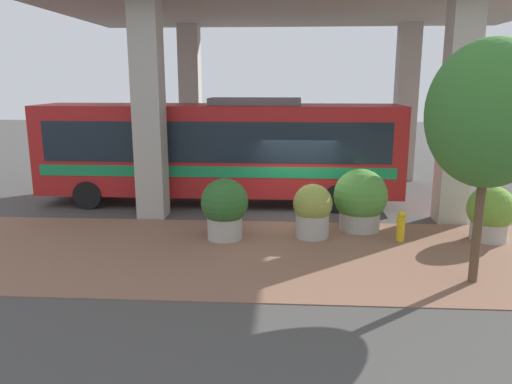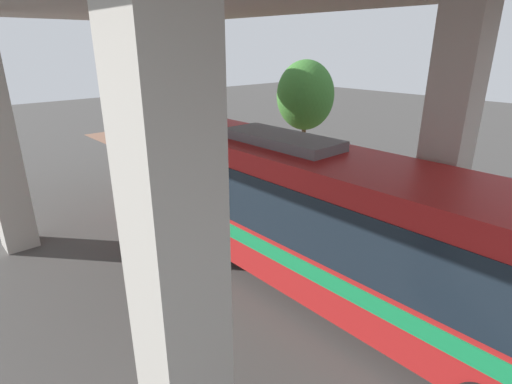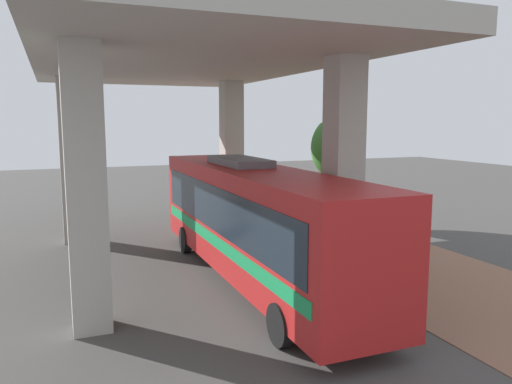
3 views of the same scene
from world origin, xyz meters
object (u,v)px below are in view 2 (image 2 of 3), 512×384
Objects in this scene: bus at (317,214)px; street_tree_near at (305,96)px; planter_extra at (274,183)px; planter_back at (233,164)px; fire_hydrant at (275,183)px; planter_middle at (382,205)px; planter_front at (317,191)px.

bus is 9.84m from street_tree_near.
planter_extra is at bearing 27.23° from street_tree_near.
planter_extra is (0.80, 3.51, 0.13)m from planter_back.
bus is at bearing 53.43° from fire_hydrant.
planter_middle reaches higher than planter_back.
bus is 7.35× the size of planter_middle.
bus is at bearing 43.43° from street_tree_near.
fire_hydrant is at bearing 95.52° from planter_back.
bus is 5.25m from planter_front.
planter_back is 3.61m from planter_extra.
street_tree_near is (-3.08, 1.51, 2.95)m from planter_back.
fire_hydrant is 1.53m from planter_extra.
street_tree_near reaches higher than planter_back.
fire_hydrant is at bearing -126.57° from bus.
bus is 7.24m from fire_hydrant.
bus is 9.17m from planter_back.
planter_back is (0.00, -4.97, -0.00)m from planter_front.
planter_back is at bearing -89.95° from planter_front.
planter_front is 4.97m from planter_back.
bus is at bearing 64.16° from planter_back.
planter_front is 0.89× the size of planter_middle.
planter_back is 0.30× the size of street_tree_near.
bus is at bearing 55.92° from planter_extra.
bus reaches higher than planter_front.
street_tree_near is (-3.07, -3.46, 2.95)m from planter_front.
bus is 14.45× the size of fire_hydrant.
planter_middle is at bearing 92.34° from planter_back.
fire_hydrant is 0.57× the size of planter_front.
planter_middle reaches higher than planter_front.
planter_back is at bearing -87.66° from planter_middle.
planter_middle is at bearing 96.85° from planter_front.
bus is 8.24× the size of planter_front.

